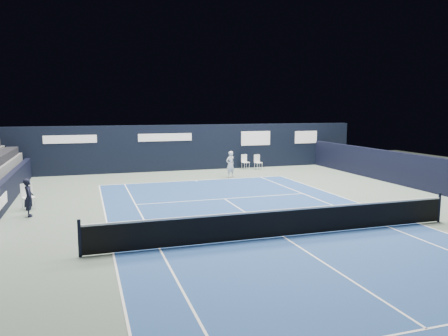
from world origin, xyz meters
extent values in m
plane|color=#55655A|center=(0.00, 2.00, 0.00)|extent=(48.00, 48.00, 0.00)
cube|color=navy|center=(0.00, 0.00, 0.00)|extent=(10.97, 23.77, 0.01)
cube|color=black|center=(10.50, 6.00, 0.90)|extent=(0.30, 22.00, 1.80)
cube|color=white|center=(4.51, 15.58, 0.47)|extent=(0.52, 0.51, 0.04)
cube|color=white|center=(4.47, 15.78, 0.75)|extent=(0.45, 0.11, 0.54)
cylinder|color=white|center=(4.67, 15.80, 0.24)|extent=(0.03, 0.03, 0.47)
cylinder|color=white|center=(4.29, 15.73, 0.24)|extent=(0.03, 0.03, 0.47)
cylinder|color=white|center=(4.74, 15.44, 0.24)|extent=(0.03, 0.03, 0.47)
cylinder|color=white|center=(4.35, 15.37, 0.24)|extent=(0.03, 0.03, 0.47)
cube|color=silver|center=(5.28, 15.12, 0.48)|extent=(0.51, 0.49, 0.04)
cube|color=silver|center=(5.25, 15.32, 0.76)|extent=(0.46, 0.10, 0.54)
cylinder|color=silver|center=(5.45, 15.33, 0.24)|extent=(0.03, 0.03, 0.48)
cylinder|color=silver|center=(5.06, 15.27, 0.24)|extent=(0.03, 0.03, 0.48)
cylinder|color=silver|center=(5.50, 14.96, 0.24)|extent=(0.03, 0.03, 0.48)
cylinder|color=silver|center=(5.12, 14.90, 0.24)|extent=(0.03, 0.03, 0.48)
cube|color=white|center=(-8.50, 6.89, 0.50)|extent=(0.61, 0.60, 0.05)
cube|color=white|center=(-8.58, 7.09, 0.80)|extent=(0.46, 0.21, 0.57)
cylinder|color=white|center=(-8.38, 7.15, 0.25)|extent=(0.03, 0.03, 0.50)
cylinder|color=white|center=(-8.76, 7.00, 0.25)|extent=(0.03, 0.03, 0.50)
cylinder|color=white|center=(-8.24, 6.78, 0.25)|extent=(0.03, 0.03, 0.50)
cylinder|color=white|center=(-8.62, 6.63, 0.25)|extent=(0.03, 0.03, 0.50)
imported|color=black|center=(-8.33, 5.58, 0.75)|extent=(0.44, 0.60, 1.51)
cube|color=white|center=(0.00, 11.88, 0.01)|extent=(10.97, 0.06, 0.00)
cube|color=white|center=(5.49, 0.00, 0.01)|extent=(0.06, 23.77, 0.00)
cube|color=white|center=(-5.49, 0.00, 0.01)|extent=(0.06, 23.77, 0.00)
cube|color=white|center=(4.12, 0.00, 0.01)|extent=(0.06, 23.77, 0.00)
cube|color=white|center=(-4.12, 0.00, 0.01)|extent=(0.06, 23.77, 0.00)
cube|color=white|center=(0.00, 6.40, 0.01)|extent=(8.23, 0.06, 0.00)
cube|color=white|center=(0.00, -6.40, 0.01)|extent=(8.23, 0.06, 0.00)
cube|color=white|center=(0.00, 0.00, 0.01)|extent=(0.06, 12.80, 0.00)
cube|color=white|center=(0.00, 11.73, 0.01)|extent=(0.06, 0.30, 0.00)
cylinder|color=black|center=(6.40, 0.00, 0.55)|extent=(0.10, 0.10, 1.10)
cylinder|color=black|center=(-6.40, 0.00, 0.55)|extent=(0.10, 0.10, 1.10)
cube|color=black|center=(0.00, 0.00, 0.46)|extent=(12.80, 0.03, 0.86)
cube|color=white|center=(0.00, 0.00, 0.91)|extent=(12.80, 0.05, 0.06)
cube|color=black|center=(0.00, 16.50, 1.55)|extent=(26.00, 0.60, 3.10)
cube|color=silver|center=(-7.00, 16.18, 2.30)|extent=(3.20, 0.02, 0.50)
cube|color=silver|center=(-1.00, 16.18, 2.30)|extent=(3.60, 0.02, 0.50)
cube|color=silver|center=(5.50, 16.18, 2.10)|extent=(2.20, 0.02, 1.00)
cube|color=silver|center=(9.50, 16.18, 2.10)|extent=(1.80, 0.02, 0.90)
cube|color=silver|center=(-9.33, 6.00, 0.60)|extent=(0.02, 2.00, 0.45)
imported|color=silver|center=(2.31, 12.38, 0.82)|extent=(0.69, 0.57, 1.63)
cylinder|color=black|center=(2.16, 12.08, 1.05)|extent=(0.03, 0.29, 0.13)
torus|color=black|center=(2.16, 11.83, 1.15)|extent=(0.30, 0.13, 0.29)
camera|label=1|loc=(-6.15, -12.75, 4.24)|focal=35.00mm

